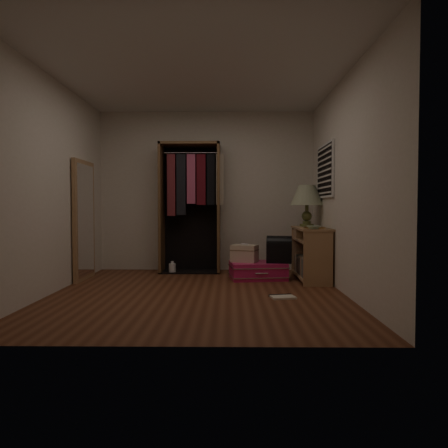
# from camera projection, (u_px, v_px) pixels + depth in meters

# --- Properties ---
(ground) EXTENTS (4.00, 4.00, 0.00)m
(ground) POSITION_uv_depth(u_px,v_px,m) (198.00, 293.00, 5.24)
(ground) COLOR #5A2D19
(ground) RESTS_ON ground
(room_walls) EXTENTS (3.52, 4.02, 2.60)m
(room_walls) POSITION_uv_depth(u_px,v_px,m) (204.00, 169.00, 5.23)
(room_walls) COLOR silver
(room_walls) RESTS_ON ground
(console_bookshelf) EXTENTS (0.42, 1.12, 0.75)m
(console_bookshelf) POSITION_uv_depth(u_px,v_px,m) (310.00, 252.00, 6.24)
(console_bookshelf) COLOR #A5784F
(console_bookshelf) RESTS_ON ground
(open_wardrobe) EXTENTS (1.01, 0.50, 2.05)m
(open_wardrobe) POSITION_uv_depth(u_px,v_px,m) (192.00, 196.00, 6.97)
(open_wardrobe) COLOR brown
(open_wardrobe) RESTS_ON ground
(floor_mirror) EXTENTS (0.06, 0.80, 1.70)m
(floor_mirror) POSITION_uv_depth(u_px,v_px,m) (84.00, 220.00, 6.23)
(floor_mirror) COLOR #A67A50
(floor_mirror) RESTS_ON ground
(pink_suitcase) EXTENTS (0.86, 0.67, 0.24)m
(pink_suitcase) POSITION_uv_depth(u_px,v_px,m) (258.00, 270.00, 6.30)
(pink_suitcase) COLOR #C91859
(pink_suitcase) RESTS_ON ground
(train_case) EXTENTS (0.43, 0.36, 0.27)m
(train_case) POSITION_uv_depth(u_px,v_px,m) (245.00, 253.00, 6.32)
(train_case) COLOR beige
(train_case) RESTS_ON pink_suitcase
(black_bag) EXTENTS (0.39, 0.28, 0.39)m
(black_bag) POSITION_uv_depth(u_px,v_px,m) (279.00, 249.00, 6.23)
(black_bag) COLOR black
(black_bag) RESTS_ON pink_suitcase
(table_lamp) EXTENTS (0.60, 0.60, 0.62)m
(table_lamp) POSITION_uv_depth(u_px,v_px,m) (307.00, 196.00, 6.54)
(table_lamp) COLOR #4F582A
(table_lamp) RESTS_ON console_bookshelf
(brass_tray) EXTENTS (0.37, 0.37, 0.02)m
(brass_tray) POSITION_uv_depth(u_px,v_px,m) (315.00, 228.00, 5.94)
(brass_tray) COLOR #A97A41
(brass_tray) RESTS_ON console_bookshelf
(ceramic_bowl) EXTENTS (0.22, 0.22, 0.04)m
(ceramic_bowl) POSITION_uv_depth(u_px,v_px,m) (314.00, 227.00, 5.76)
(ceramic_bowl) COLOR #B2D6B4
(ceramic_bowl) RESTS_ON console_bookshelf
(white_jug) EXTENTS (0.14, 0.14, 0.19)m
(white_jug) POSITION_uv_depth(u_px,v_px,m) (172.00, 268.00, 6.84)
(white_jug) COLOR white
(white_jug) RESTS_ON ground
(floor_book) EXTENTS (0.31, 0.27, 0.03)m
(floor_book) POSITION_uv_depth(u_px,v_px,m) (282.00, 297.00, 5.00)
(floor_book) COLOR beige
(floor_book) RESTS_ON ground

